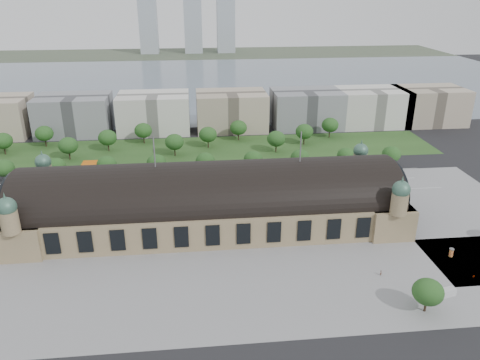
{
  "coord_description": "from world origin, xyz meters",
  "views": [
    {
      "loc": [
        -5.37,
        -165.19,
        88.64
      ],
      "look_at": [
        13.0,
        11.32,
        14.0
      ],
      "focal_mm": 35.0,
      "sensor_mm": 36.0,
      "label": 1
    }
  ],
  "objects": [
    {
      "name": "parked_car_6",
      "position": [
        -39.05,
        21.0,
        0.64
      ],
      "size": [
        4.75,
        3.34,
        1.28
      ],
      "primitive_type": "imported",
      "rotation": [
        0.0,
        0.0,
        -1.18
      ],
      "color": "black",
      "rests_on": "ground"
    },
    {
      "name": "petrol_station",
      "position": [
        -53.91,
        65.28,
        2.95
      ],
      "size": [
        14.0,
        13.0,
        5.05
      ],
      "color": "#C55A0B",
      "rests_on": "ground"
    },
    {
      "name": "parked_car_4",
      "position": [
        -26.84,
        21.0,
        0.69
      ],
      "size": [
        4.3,
        3.47,
        1.38
      ],
      "primitive_type": "imported",
      "rotation": [
        0.0,
        0.0,
        -1.0
      ],
      "color": "silver",
      "rests_on": "ground"
    },
    {
      "name": "tree_belt_11",
      "position": [
        79.0,
        107.0,
        8.05
      ],
      "size": [
        10.4,
        10.4,
        12.48
      ],
      "color": "#2D2116",
      "rests_on": "ground"
    },
    {
      "name": "tree_row_9",
      "position": [
        96.0,
        53.0,
        7.43
      ],
      "size": [
        9.6,
        9.6,
        11.52
      ],
      "color": "#2D2116",
      "rests_on": "ground"
    },
    {
      "name": "parked_car_1",
      "position": [
        -52.12,
        21.0,
        0.65
      ],
      "size": [
        5.14,
        4.33,
        1.31
      ],
      "primitive_type": "imported",
      "rotation": [
        0.0,
        0.0,
        -1.01
      ],
      "color": "maroon",
      "rests_on": "ground"
    },
    {
      "name": "tree_row_3",
      "position": [
        -48.0,
        53.0,
        7.43
      ],
      "size": [
        9.6,
        9.6,
        11.52
      ],
      "color": "#2D2116",
      "rests_on": "ground"
    },
    {
      "name": "bus_west",
      "position": [
        -8.86,
        27.0,
        1.87
      ],
      "size": [
        13.48,
        3.24,
        3.75
      ],
      "primitive_type": "imported",
      "rotation": [
        0.0,
        0.0,
        1.56
      ],
      "color": "red",
      "rests_on": "ground"
    },
    {
      "name": "tree_row_6",
      "position": [
        24.0,
        53.0,
        7.43
      ],
      "size": [
        9.6,
        9.6,
        11.52
      ],
      "color": "#2D2116",
      "rests_on": "ground"
    },
    {
      "name": "advertising_column",
      "position": [
        83.01,
        -32.44,
        1.65
      ],
      "size": [
        1.67,
        1.67,
        3.17
      ],
      "color": "#D83649",
      "rests_on": "ground"
    },
    {
      "name": "tree_belt_2",
      "position": [
        -92.0,
        107.0,
        8.05
      ],
      "size": [
        10.4,
        10.4,
        12.48
      ],
      "color": "#2D2116",
      "rests_on": "ground"
    },
    {
      "name": "grass_belt",
      "position": [
        -15.0,
        93.0,
        0.0
      ],
      "size": [
        300.0,
        45.0,
        0.1
      ],
      "primitive_type": "cube",
      "color": "#27481D",
      "rests_on": "ground"
    },
    {
      "name": "tree_row_4",
      "position": [
        -24.0,
        53.0,
        7.43
      ],
      "size": [
        9.6,
        9.6,
        11.52
      ],
      "color": "#2D2116",
      "rests_on": "ground"
    },
    {
      "name": "parked_car_3",
      "position": [
        -66.31,
        21.0,
        0.81
      ],
      "size": [
        5.03,
        4.18,
        1.62
      ],
      "primitive_type": "imported",
      "rotation": [
        0.0,
        0.0,
        -1.0
      ],
      "color": "#53575B",
      "rests_on": "ground"
    },
    {
      "name": "tree_belt_5",
      "position": [
        -35.0,
        107.0,
        8.05
      ],
      "size": [
        10.4,
        10.4,
        12.48
      ],
      "color": "#2D2116",
      "rests_on": "ground"
    },
    {
      "name": "office_6",
      "position": [
        115.0,
        133.0,
        12.0
      ],
      "size": [
        45.0,
        32.0,
        24.0
      ],
      "primitive_type": "cube",
      "color": "silver",
      "rests_on": "ground"
    },
    {
      "name": "parked_car_0",
      "position": [
        -80.0,
        21.0,
        0.72
      ],
      "size": [
        4.39,
        3.96,
        1.45
      ],
      "primitive_type": "imported",
      "rotation": [
        0.0,
        0.0,
        -0.89
      ],
      "color": "black",
      "rests_on": "ground"
    },
    {
      "name": "far_tower_left",
      "position": [
        -60.0,
        508.0,
        40.0
      ],
      "size": [
        24.0,
        24.0,
        80.0
      ],
      "primitive_type": "cube",
      "color": "#9EA8B2",
      "rests_on": "ground"
    },
    {
      "name": "office_2",
      "position": [
        -80.0,
        133.0,
        12.0
      ],
      "size": [
        45.0,
        32.0,
        24.0
      ],
      "primitive_type": "cube",
      "color": "gray",
      "rests_on": "ground"
    },
    {
      "name": "office_3",
      "position": [
        -30.0,
        133.0,
        12.0
      ],
      "size": [
        45.0,
        32.0,
        24.0
      ],
      "primitive_type": "cube",
      "color": "silver",
      "rests_on": "ground"
    },
    {
      "name": "tree_belt_8",
      "position": [
        22.0,
        107.0,
        8.05
      ],
      "size": [
        10.4,
        10.4,
        12.48
      ],
      "color": "#2D2116",
      "rests_on": "ground"
    },
    {
      "name": "office_5",
      "position": [
        70.0,
        133.0,
        12.0
      ],
      "size": [
        45.0,
        32.0,
        24.0
      ],
      "primitive_type": "cube",
      "color": "gray",
      "rests_on": "ground"
    },
    {
      "name": "tree_belt_10",
      "position": [
        60.0,
        95.0,
        8.05
      ],
      "size": [
        10.4,
        10.4,
        12.48
      ],
      "color": "#2D2116",
      "rests_on": "ground"
    },
    {
      "name": "tree_belt_6",
      "position": [
        -16.0,
        83.0,
        8.05
      ],
      "size": [
        10.4,
        10.4,
        12.48
      ],
      "color": "#2D2116",
      "rests_on": "ground"
    },
    {
      "name": "traffic_car_1",
      "position": [
        -70.79,
        42.22,
        0.68
      ],
      "size": [
        4.14,
        1.55,
        1.35
      ],
      "primitive_type": "imported",
      "rotation": [
        0.0,
        0.0,
        1.6
      ],
      "color": "#9D9EA5",
      "rests_on": "ground"
    },
    {
      "name": "far_tower_right",
      "position": [
        45.0,
        508.0,
        37.5
      ],
      "size": [
        24.0,
        24.0,
        75.0
      ],
      "primitive_type": "cube",
      "color": "#9EA8B2",
      "rests_on": "ground"
    },
    {
      "name": "traffic_car_6",
      "position": [
        69.82,
        35.06,
        0.7
      ],
      "size": [
        5.24,
        2.81,
        1.4
      ],
      "primitive_type": "imported",
      "rotation": [
        0.0,
        0.0,
        -1.47
      ],
      "color": "silver",
      "rests_on": "ground"
    },
    {
      "name": "lake",
      "position": [
        0.0,
        298.0,
        0.0
      ],
      "size": [
        700.0,
        320.0,
        0.08
      ],
      "primitive_type": "cube",
      "color": "slate",
      "rests_on": "ground"
    },
    {
      "name": "tree_belt_4",
      "position": [
        -54.0,
        95.0,
        8.05
      ],
      "size": [
        10.4,
        10.4,
        12.48
      ],
      "color": "#2D2116",
      "rests_on": "ground"
    },
    {
      "name": "traffic_car_2",
      "position": [
        -71.21,
        30.75,
        0.69
      ],
      "size": [
        5.23,
        2.91,
        1.38
      ],
      "primitive_type": "imported",
      "rotation": [
        0.0,
        0.0,
        -1.7
      ],
      "color": "black",
      "rests_on": "ground"
    },
    {
      "name": "tree_belt_3",
      "position": [
        -73.0,
        83.0,
        8.05
      ],
      "size": [
        10.4,
        10.4,
        12.48
      ],
      "color": "#2D2116",
      "rests_on": "ground"
    },
    {
      "name": "traffic_car_5",
      "position": [
        30.03,
        38.87,
        0.76
      ],
      "size": [
        4.79,
        2.22,
        1.52
      ],
      "primitive_type": "imported",
      "rotation": [
        0.0,
        0.0,
        1.43
      ],
      "color": "#53555B",
      "rests_on": "ground"
    },
    {
      "name": "far_tower_mid",
      "position": [
        0.0,
        508.0,
        42.5
      ],
      "size": [
        24.0,
        24.0,
        85.0
      ],
      "primitive_type": "cube",
      "color": "#9EA8B2",
      "rests_on": "ground"
    },
    {
      "name": "plaza_east",
      "position": [
        103.0,
        0.0,
        0.0
      ],
      "size": [
        56.0,
        100.0,
        0.12
      ],
      "primitive_type": "cube",
      "color": "gray",
      "rests_on": "ground"
    },
    {
      "name": "station",
      "position": [
        0.0,
        0.0,
        10.28
      ],
      "size": [
        150.0,
        48.4,
        44.3
      ],
      "color": "#96815D",
      "rests_on": "ground"
    },
    {
      "name": "far_shore",
      "position": [
        0.0,
        498.0,
        0.0
      ],
      "size": [
        700.0,
        120.0,
        0.14
      ],
      "primitive_type": "cube",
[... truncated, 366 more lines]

